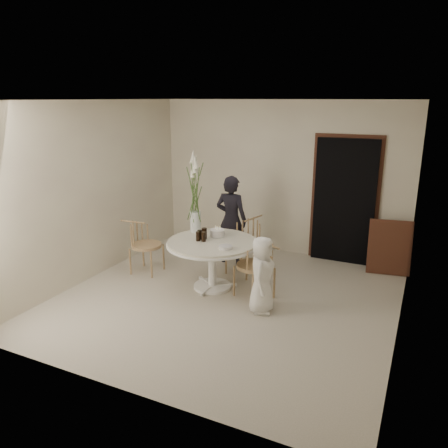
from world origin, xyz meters
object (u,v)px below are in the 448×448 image
at_px(girl, 231,220).
at_px(table, 212,248).
at_px(chair_left, 140,239).
at_px(chair_far, 249,237).
at_px(flower_vase, 195,194).
at_px(birthday_cake, 217,233).
at_px(chair_right, 260,262).
at_px(boy, 262,275).

bearing_deg(girl, table, 100.65).
bearing_deg(chair_left, girl, -53.85).
height_order(chair_far, chair_left, chair_far).
height_order(chair_far, flower_vase, flower_vase).
relative_size(birthday_cake, flower_vase, 0.18).
bearing_deg(chair_right, chair_far, -122.40).
height_order(table, girl, girl).
bearing_deg(table, boy, -23.28).
relative_size(chair_left, boy, 0.81).
distance_m(table, chair_left, 1.35).
relative_size(table, chair_right, 1.53).
height_order(chair_right, chair_left, chair_right).
bearing_deg(birthday_cake, flower_vase, 167.96).
xyz_separation_m(girl, birthday_cake, (0.14, -0.83, 0.03)).
bearing_deg(chair_far, boy, -47.14).
distance_m(chair_right, chair_left, 2.14).
relative_size(boy, birthday_cake, 4.70).
bearing_deg(table, chair_left, 176.45).
height_order(table, chair_far, chair_far).
distance_m(girl, boy, 1.84).
distance_m(table, birthday_cake, 0.29).
xyz_separation_m(chair_right, girl, (-0.96, 1.15, 0.19)).
distance_m(birthday_cake, flower_vase, 0.69).
xyz_separation_m(table, chair_far, (0.23, 0.84, -0.04)).
relative_size(girl, boy, 1.46).
bearing_deg(chair_right, chair_left, -67.72).
bearing_deg(chair_far, chair_left, -140.82).
xyz_separation_m(table, chair_right, (0.78, -0.09, -0.05)).
distance_m(chair_right, birthday_cake, 0.90).
distance_m(table, flower_vase, 0.90).
relative_size(table, boy, 1.29).
relative_size(chair_right, chair_left, 1.04).
distance_m(chair_right, flower_vase, 1.50).
distance_m(chair_far, birthday_cake, 0.69).
height_order(chair_left, birthday_cake, birthday_cake).
bearing_deg(table, girl, 99.36).
bearing_deg(chair_right, table, -69.62).
bearing_deg(chair_far, table, -92.00).
distance_m(chair_left, boy, 2.32).
bearing_deg(flower_vase, girl, 69.61).
xyz_separation_m(chair_left, girl, (1.17, 0.97, 0.21)).
relative_size(chair_far, boy, 0.86).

